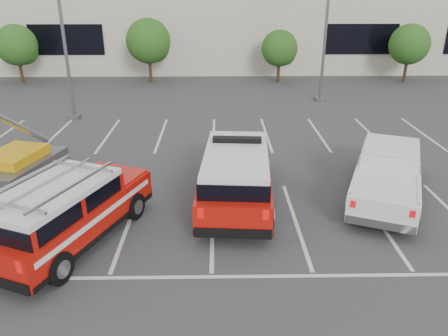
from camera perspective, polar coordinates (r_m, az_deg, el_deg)
The scene contains 13 objects.
ground at distance 14.22m, azimuth -1.52°, elevation -7.14°, with size 120.00×120.00×0.00m, color #343437.
stall_markings at distance 18.25m, azimuth -1.41°, elevation -0.05°, with size 23.00×15.00×0.01m, color silver.
convention_building at distance 44.25m, azimuth -0.99°, elevation 19.72°, with size 60.00×16.99×13.20m.
tree_left at distance 37.78m, azimuth -25.29°, elevation 14.15°, with size 3.07×3.07×4.42m.
tree_mid_left at distance 34.97m, azimuth -9.66°, elevation 15.84°, with size 3.37×3.37×4.85m.
tree_mid_right at distance 35.02m, azimuth 7.39°, elevation 15.09°, with size 2.77×2.77×3.99m.
tree_right at distance 37.71m, azimuth 23.14°, elevation 14.48°, with size 3.07×3.07×4.42m.
light_pole_left at distance 25.73m, azimuth -20.42°, elevation 17.21°, with size 0.90×0.60×10.24m.
light_pole_mid at distance 29.19m, azimuth 13.28°, elevation 18.49°, with size 0.90×0.60×10.24m.
fire_chief_suv at distance 15.16m, azimuth 1.61°, elevation -1.30°, with size 2.75×6.45×2.22m.
white_pickup at distance 16.63m, azimuth 20.48°, elevation -1.19°, with size 4.27×6.37×1.85m.
ladder_suv at distance 13.58m, azimuth -19.79°, elevation -5.86°, with size 4.16×6.05×2.22m.
utility_rig at distance 18.17m, azimuth -25.74°, elevation -0.38°, with size 3.91×3.96×3.21m.
Camera 1 is at (0.17, -12.32, 7.09)m, focal length 35.00 mm.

